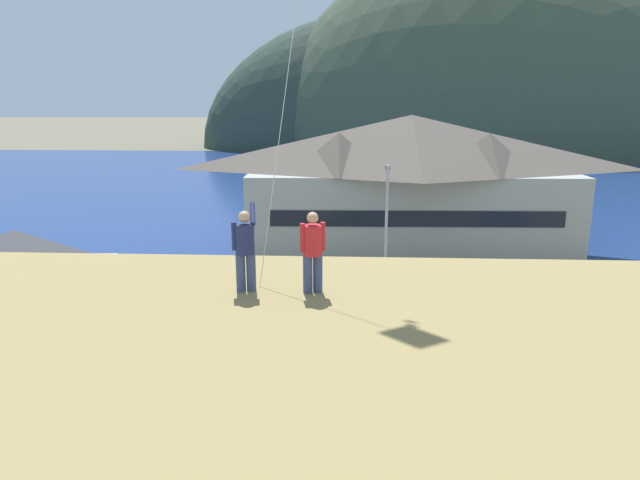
# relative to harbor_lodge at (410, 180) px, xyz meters

# --- Properties ---
(ground_plane) EXTENTS (600.00, 600.00, 0.00)m
(ground_plane) POSITION_rel_harbor_lodge_xyz_m (-6.21, -22.20, -5.35)
(ground_plane) COLOR #66604C
(parking_lot_pad) EXTENTS (40.00, 20.00, 0.10)m
(parking_lot_pad) POSITION_rel_harbor_lodge_xyz_m (-6.21, -17.20, -5.30)
(parking_lot_pad) COLOR gray
(parking_lot_pad) RESTS_ON ground
(bay_water) EXTENTS (360.00, 84.00, 0.03)m
(bay_water) POSITION_rel_harbor_lodge_xyz_m (-6.21, 37.80, -5.34)
(bay_water) COLOR navy
(bay_water) RESTS_ON ground
(far_hill_west_ridge) EXTENTS (82.66, 44.39, 59.55)m
(far_hill_west_ridge) POSITION_rel_harbor_lodge_xyz_m (3.18, 91.77, -5.35)
(far_hill_west_ridge) COLOR #2D3D33
(far_hill_west_ridge) RESTS_ON ground
(far_hill_east_peak) EXTENTS (94.54, 74.70, 88.50)m
(far_hill_east_peak) POSITION_rel_harbor_lodge_xyz_m (25.29, 90.94, -5.35)
(far_hill_east_peak) COLOR #3D4C38
(far_hill_east_peak) RESTS_ON ground
(harbor_lodge) EXTENTS (25.04, 10.44, 10.07)m
(harbor_lodge) POSITION_rel_harbor_lodge_xyz_m (0.00, 0.00, 0.00)
(harbor_lodge) COLOR #999E99
(harbor_lodge) RESTS_ON ground
(storage_shed_near_lot) EXTENTS (8.45, 6.35, 5.35)m
(storage_shed_near_lot) POSITION_rel_harbor_lodge_xyz_m (-19.98, -17.29, -2.57)
(storage_shed_near_lot) COLOR beige
(storage_shed_near_lot) RESTS_ON ground
(storage_shed_waterside) EXTENTS (6.37, 4.80, 4.37)m
(storage_shed_waterside) POSITION_rel_harbor_lodge_xyz_m (-3.02, 0.29, -3.08)
(storage_shed_waterside) COLOR #756B5B
(storage_shed_waterside) RESTS_ON ground
(wharf_dock) EXTENTS (3.20, 15.66, 0.70)m
(wharf_dock) POSITION_rel_harbor_lodge_xyz_m (-7.72, 13.35, -5.00)
(wharf_dock) COLOR #70604C
(wharf_dock) RESTS_ON ground
(moored_boat_wharfside) EXTENTS (2.78, 8.22, 2.16)m
(moored_boat_wharfside) POSITION_rel_harbor_lodge_xyz_m (-11.38, 14.84, -4.63)
(moored_boat_wharfside) COLOR navy
(moored_boat_wharfside) RESTS_ON ground
(parked_car_mid_row_center) EXTENTS (4.28, 2.21, 1.82)m
(parked_car_mid_row_center) POSITION_rel_harbor_lodge_xyz_m (-9.73, -21.57, -4.29)
(parked_car_mid_row_center) COLOR slate
(parked_car_mid_row_center) RESTS_ON parking_lot_pad
(parked_car_back_row_left) EXTENTS (4.21, 2.08, 1.82)m
(parked_car_back_row_left) POSITION_rel_harbor_lodge_xyz_m (-3.82, -14.87, -4.29)
(parked_car_back_row_left) COLOR #236633
(parked_car_back_row_left) RESTS_ON parking_lot_pad
(parked_car_corner_spot) EXTENTS (4.33, 2.31, 1.82)m
(parked_car_corner_spot) POSITION_rel_harbor_lodge_xyz_m (-1.11, -20.64, -4.29)
(parked_car_corner_spot) COLOR navy
(parked_car_corner_spot) RESTS_ON parking_lot_pad
(parked_car_front_row_silver) EXTENTS (4.36, 2.38, 1.82)m
(parked_car_front_row_silver) POSITION_rel_harbor_lodge_xyz_m (4.63, -22.80, -4.29)
(parked_car_front_row_silver) COLOR black
(parked_car_front_row_silver) RESTS_ON parking_lot_pad
(parked_car_mid_row_near) EXTENTS (4.28, 2.21, 1.82)m
(parked_car_mid_row_near) POSITION_rel_harbor_lodge_xyz_m (-14.48, -20.59, -4.29)
(parked_car_mid_row_near) COLOR slate
(parked_car_mid_row_near) RESTS_ON parking_lot_pad
(parked_car_front_row_end) EXTENTS (4.24, 2.12, 1.82)m
(parked_car_front_row_end) POSITION_rel_harbor_lodge_xyz_m (-8.74, -16.50, -4.29)
(parked_car_front_row_end) COLOR slate
(parked_car_front_row_end) RESTS_ON parking_lot_pad
(parking_light_pole) EXTENTS (0.24, 0.78, 7.65)m
(parking_light_pole) POSITION_rel_harbor_lodge_xyz_m (-2.43, -11.64, -0.88)
(parking_light_pole) COLOR #ADADB2
(parking_light_pole) RESTS_ON parking_lot_pad
(person_kite_flyer) EXTENTS (0.52, 0.69, 1.86)m
(person_kite_flyer) POSITION_rel_harbor_lodge_xyz_m (-6.70, -30.77, 2.91)
(person_kite_flyer) COLOR #384770
(person_kite_flyer) RESTS_ON grassy_hill_foreground
(person_companion) EXTENTS (0.53, 0.40, 1.74)m
(person_companion) POSITION_rel_harbor_lodge_xyz_m (-5.27, -30.81, 2.90)
(person_companion) COLOR #384770
(person_companion) RESTS_ON grassy_hill_foreground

